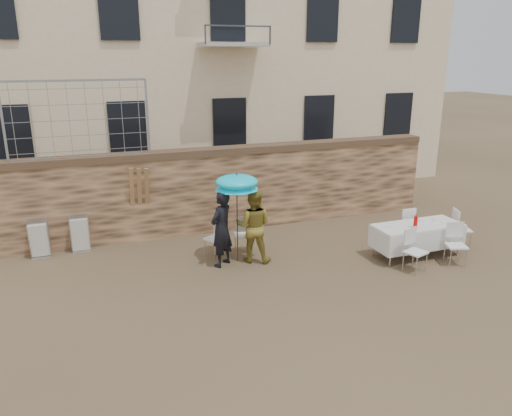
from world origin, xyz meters
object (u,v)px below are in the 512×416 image
object	(u,v)px
couple_chair_right	(244,234)
table_chair_side	(462,228)
chair_stack_left	(40,236)
banquet_table	(418,226)
table_chair_front_right	(457,245)
couple_chair_left	(215,237)
table_chair_front_left	(416,251)
man_suit	(222,229)
chair_stack_right	(80,232)
umbrella	(237,185)
table_chair_back	(403,225)
woman_dress	(253,226)
soda_bottle	(416,222)

from	to	relation	value
couple_chair_right	table_chair_side	size ratio (longest dim) A/B	1.00
chair_stack_left	banquet_table	bearing A→B (deg)	-20.48
table_chair_front_right	table_chair_side	world-z (taller)	same
couple_chair_left	table_chair_front_left	bearing A→B (deg)	120.52
man_suit	chair_stack_right	world-z (taller)	man_suit
umbrella	man_suit	bearing A→B (deg)	-165.96
couple_chair_left	table_chair_side	xyz separation A→B (m)	(5.87, -1.48, 0.00)
table_chair_front_left	table_chair_front_right	distance (m)	1.10
banquet_table	chair_stack_right	world-z (taller)	chair_stack_right
couple_chair_right	table_chair_front_left	bearing A→B (deg)	152.33
couple_chair_right	chair_stack_right	xyz separation A→B (m)	(-3.67, 1.53, -0.02)
couple_chair_right	chair_stack_left	world-z (taller)	couple_chair_right
man_suit	chair_stack_left	size ratio (longest dim) A/B	1.89
table_chair_front_left	chair_stack_left	xyz separation A→B (m)	(-7.74, 3.86, -0.02)
man_suit	umbrella	xyz separation A→B (m)	(0.40, 0.10, 0.95)
table_chair_front_right	table_chair_front_left	bearing A→B (deg)	-161.60
man_suit	table_chair_side	xyz separation A→B (m)	(5.87, -0.93, -0.39)
chair_stack_left	chair_stack_right	size ratio (longest dim) A/B	1.00
table_chair_front_left	table_chair_back	xyz separation A→B (m)	(0.80, 1.55, 0.00)
woman_dress	couple_chair_left	world-z (taller)	woman_dress
umbrella	soda_bottle	distance (m)	4.17
table_chair_front_left	woman_dress	bearing A→B (deg)	132.22
umbrella	table_chair_front_right	world-z (taller)	umbrella
banquet_table	table_chair_front_left	bearing A→B (deg)	-128.66
soda_bottle	chair_stack_right	xyz separation A→B (m)	(-7.24, 3.26, -0.45)
chair_stack_right	soda_bottle	bearing A→B (deg)	-24.27
table_chair_front_left	table_chair_front_right	size ratio (longest dim) A/B	1.00
man_suit	couple_chair_right	size ratio (longest dim) A/B	1.81
table_chair_front_right	table_chair_back	size ratio (longest dim) A/B	1.00
table_chair_front_right	man_suit	bearing A→B (deg)	178.68
couple_chair_left	table_chair_back	distance (m)	4.73
couple_chair_right	banquet_table	world-z (taller)	couple_chair_right
soda_bottle	table_chair_front_right	bearing A→B (deg)	-40.60
umbrella	table_chair_side	size ratio (longest dim) A/B	2.02
banquet_table	table_chair_front_left	world-z (taller)	table_chair_front_left
table_chair_back	couple_chair_left	bearing A→B (deg)	-9.83
umbrella	chair_stack_left	bearing A→B (deg)	155.09
umbrella	woman_dress	bearing A→B (deg)	-15.95
table_chair_front_right	banquet_table	bearing A→B (deg)	142.09
umbrella	table_chair_front_right	distance (m)	5.12
table_chair_back	chair_stack_left	distance (m)	8.84
table_chair_front_right	chair_stack_left	xyz separation A→B (m)	(-8.84, 3.86, -0.02)
couple_chair_left	soda_bottle	xyz separation A→B (m)	(4.27, -1.73, 0.43)
couple_chair_right	couple_chair_left	bearing A→B (deg)	8.68
umbrella	table_chair_front_left	world-z (taller)	umbrella
umbrella	banquet_table	distance (m)	4.36
banquet_table	woman_dress	bearing A→B (deg)	164.51
woman_dress	chair_stack_right	distance (m)	4.28
table_chair_back	woman_dress	bearing A→B (deg)	-3.70
chair_stack_left	soda_bottle	bearing A→B (deg)	-21.85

